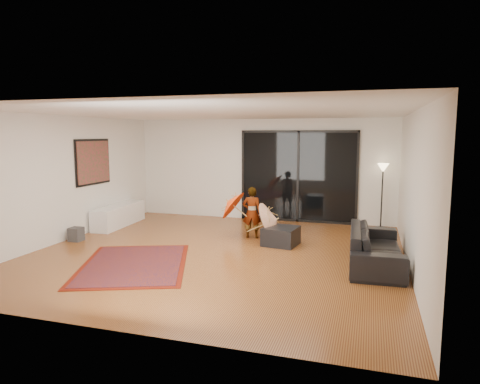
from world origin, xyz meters
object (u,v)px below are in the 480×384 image
at_px(ottoman, 281,236).
at_px(child, 252,213).
at_px(media_console, 119,215).
at_px(sofa, 376,247).

distance_m(ottoman, child, 0.94).
distance_m(media_console, sofa, 6.39).
distance_m(sofa, ottoman, 2.07).
bearing_deg(ottoman, sofa, -24.37).
relative_size(sofa, child, 1.96).
bearing_deg(ottoman, media_console, 170.93).
bearing_deg(sofa, child, 62.15).
xyz_separation_m(sofa, ottoman, (-1.88, 0.85, -0.14)).
height_order(media_console, child, child).
bearing_deg(media_console, sofa, -16.98).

